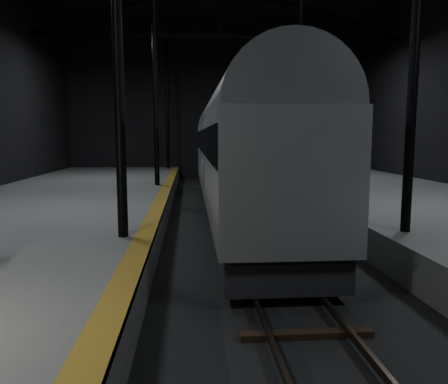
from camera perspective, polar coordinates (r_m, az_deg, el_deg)
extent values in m
plane|color=black|center=(15.82, 3.12, -5.79)|extent=(44.00, 44.00, 0.00)
cube|color=#585855|center=(16.51, -23.71, -4.08)|extent=(9.00, 43.80, 1.00)
cube|color=#585855|center=(18.28, 27.17, -3.22)|extent=(9.00, 43.80, 1.00)
cube|color=olive|center=(15.54, -8.83, -2.33)|extent=(0.50, 43.80, 0.01)
cube|color=#3F3328|center=(15.71, 0.51, -5.24)|extent=(0.08, 43.00, 0.14)
cube|color=#3F3328|center=(15.90, 5.71, -5.13)|extent=(0.08, 43.00, 0.14)
cube|color=black|center=(15.81, 3.12, -5.58)|extent=(2.40, 42.00, 0.12)
cylinder|color=black|center=(11.66, -13.75, 19.06)|extent=(0.26, 0.26, 10.00)
cylinder|color=black|center=(12.93, 23.69, 17.48)|extent=(0.26, 0.26, 10.00)
cylinder|color=black|center=(23.47, -8.95, 13.13)|extent=(0.26, 0.26, 10.00)
cylinder|color=black|center=(24.12, 9.85, 12.95)|extent=(0.26, 0.26, 10.00)
cylinder|color=black|center=(35.40, -7.42, 11.17)|extent=(0.26, 0.26, 10.00)
cylinder|color=black|center=(35.84, 5.04, 11.15)|extent=(0.26, 0.26, 10.00)
cube|color=black|center=(30.04, -0.47, 19.64)|extent=(23.60, 0.15, 0.18)
cube|color=#ADB0B5|center=(18.86, 1.79, 4.46)|extent=(3.01, 20.76, 3.11)
cube|color=black|center=(19.06, 1.77, -1.41)|extent=(2.75, 20.35, 0.88)
cube|color=black|center=(18.84, 1.80, 6.67)|extent=(3.07, 20.45, 0.93)
cylinder|color=slate|center=(18.85, 1.81, 9.19)|extent=(2.95, 20.55, 2.95)
cube|color=black|center=(12.09, 5.53, -8.43)|extent=(1.87, 2.28, 0.36)
cube|color=black|center=(26.28, 0.05, 0.16)|extent=(1.87, 2.28, 0.36)
cube|color=silver|center=(17.76, -2.78, 2.26)|extent=(0.04, 0.78, 1.09)
cube|color=silver|center=(19.00, -2.89, 2.59)|extent=(0.04, 0.78, 1.09)
cylinder|color=maroon|center=(17.97, -2.86, 1.49)|extent=(0.03, 0.27, 0.27)
cylinder|color=maroon|center=(19.21, -2.96, 1.87)|extent=(0.03, 0.27, 0.27)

